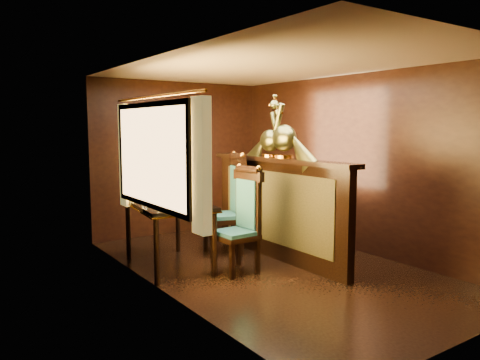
{
  "coord_description": "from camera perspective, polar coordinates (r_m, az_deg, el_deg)",
  "views": [
    {
      "loc": [
        -3.58,
        -4.48,
        1.77
      ],
      "look_at": [
        -0.25,
        0.36,
        1.1
      ],
      "focal_mm": 35.0,
      "sensor_mm": 36.0,
      "label": 1
    }
  ],
  "objects": [
    {
      "name": "room_shell",
      "position": [
        5.7,
        3.32,
        4.65
      ],
      "size": [
        3.04,
        5.04,
        2.52
      ],
      "color": "black",
      "rests_on": "ground"
    },
    {
      "name": "chair_right",
      "position": [
        6.53,
        -0.99,
        -2.52
      ],
      "size": [
        0.65,
        0.66,
        1.42
      ],
      "rotation": [
        0.0,
        0.0,
        -0.31
      ],
      "color": "black",
      "rests_on": "ground"
    },
    {
      "name": "chair_left",
      "position": [
        5.72,
        0.41,
        -4.41
      ],
      "size": [
        0.49,
        0.52,
        1.31
      ],
      "rotation": [
        0.0,
        0.0,
        0.05
      ],
      "color": "black",
      "rests_on": "ground"
    },
    {
      "name": "partition",
      "position": [
        6.27,
        4.61,
        -3.18
      ],
      "size": [
        0.26,
        2.7,
        1.36
      ],
      "color": "black",
      "rests_on": "ground"
    },
    {
      "name": "ground",
      "position": [
        6.01,
        3.97,
        -10.6
      ],
      "size": [
        5.0,
        5.0,
        0.0
      ],
      "primitive_type": "plane",
      "color": "black",
      "rests_on": "ground"
    },
    {
      "name": "dining_table",
      "position": [
        5.94,
        -8.82,
        -3.39
      ],
      "size": [
        1.01,
        1.49,
        1.03
      ],
      "rotation": [
        0.0,
        0.0,
        -0.12
      ],
      "color": "black",
      "rests_on": "ground"
    },
    {
      "name": "peacock_right",
      "position": [
        6.32,
        3.67,
        5.99
      ],
      "size": [
        0.22,
        0.59,
        0.7
      ],
      "primitive_type": null,
      "color": "#174736",
      "rests_on": "partition"
    },
    {
      "name": "peacock_left",
      "position": [
        6.09,
        5.43,
        6.55
      ],
      "size": [
        0.26,
        0.69,
        0.83
      ],
      "primitive_type": null,
      "color": "#174736",
      "rests_on": "partition"
    }
  ]
}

